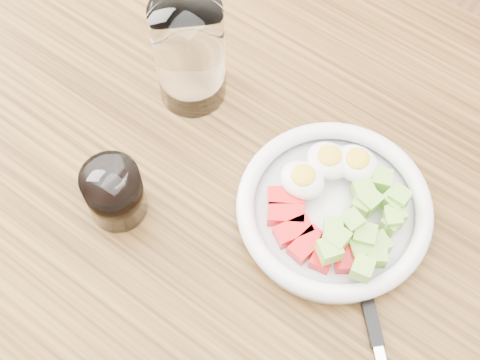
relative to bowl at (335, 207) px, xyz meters
name	(u,v)px	position (x,y,z in m)	size (l,w,h in m)	color
ground	(241,344)	(-0.10, -0.05, -0.79)	(4.00, 4.00, 0.00)	brown
dining_table	(242,231)	(-0.10, -0.05, -0.12)	(1.50, 0.90, 0.77)	brown
bowl	(335,207)	(0.00, 0.00, 0.00)	(0.24, 0.24, 0.06)	white
fork	(373,327)	(0.11, -0.09, -0.02)	(0.17, 0.17, 0.01)	black
water_glass	(189,54)	(-0.26, 0.04, 0.06)	(0.09, 0.09, 0.16)	white
coffee_glass	(115,193)	(-0.22, -0.15, 0.02)	(0.07, 0.07, 0.08)	white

